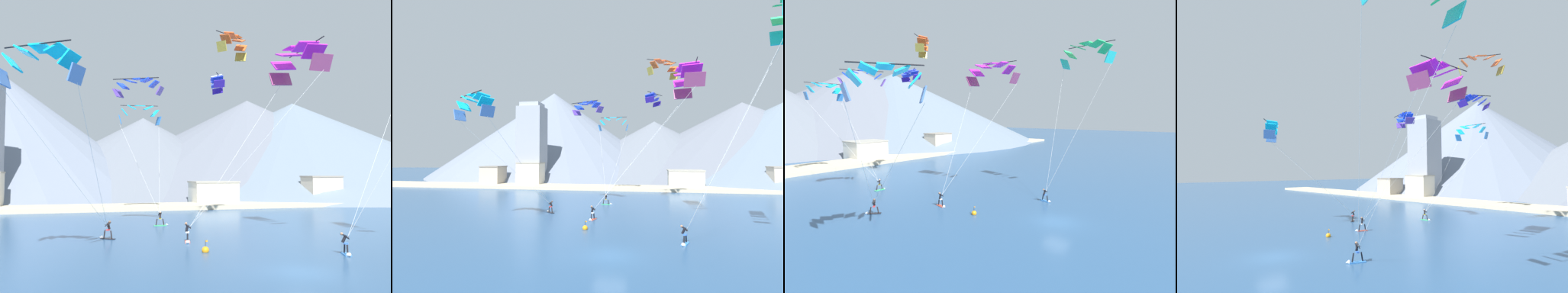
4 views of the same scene
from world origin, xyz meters
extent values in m
plane|color=navy|center=(0.00, 0.00, 0.00)|extent=(400.00, 400.00, 0.00)
cube|color=black|center=(-10.11, 16.93, 0.04)|extent=(1.34, 1.32, 0.07)
cylinder|color=black|center=(-9.82, 16.66, 0.43)|extent=(0.26, 0.25, 0.73)
cylinder|color=black|center=(-10.39, 17.21, 0.43)|extent=(0.26, 0.25, 0.73)
cube|color=red|center=(-10.11, 16.93, 0.83)|extent=(0.38, 0.38, 0.12)
cylinder|color=black|center=(-10.04, 17.01, 1.16)|extent=(0.44, 0.45, 0.62)
cylinder|color=black|center=(-10.02, 16.85, 1.33)|extent=(0.42, 0.43, 0.40)
cylinder|color=black|center=(-10.19, 17.01, 1.33)|extent=(0.42, 0.43, 0.40)
cylinder|color=black|center=(-10.23, 16.80, 1.30)|extent=(0.40, 0.38, 0.03)
sphere|color=brown|center=(-9.94, 17.11, 1.53)|extent=(0.22, 0.22, 0.22)
cone|color=white|center=(-10.73, 17.54, 0.10)|extent=(0.47, 0.47, 0.36)
cube|color=#337FDB|center=(6.15, 4.35, 0.04)|extent=(0.89, 1.50, 0.07)
cylinder|color=black|center=(6.28, 4.72, 0.43)|extent=(0.19, 0.27, 0.72)
cylinder|color=black|center=(6.02, 3.97, 0.43)|extent=(0.19, 0.27, 0.72)
cube|color=blue|center=(6.15, 4.35, 0.82)|extent=(0.36, 0.32, 0.12)
cylinder|color=black|center=(6.04, 4.39, 1.15)|extent=(0.49, 0.35, 0.61)
cylinder|color=black|center=(6.18, 4.46, 1.32)|extent=(0.52, 0.25, 0.40)
cylinder|color=black|center=(6.10, 4.24, 1.32)|extent=(0.52, 0.25, 0.40)
cylinder|color=black|center=(6.31, 4.29, 1.29)|extent=(0.20, 0.50, 0.03)
sphere|color=#9E7051|center=(5.88, 4.44, 1.51)|extent=(0.22, 0.22, 0.22)
cone|color=white|center=(5.86, 3.53, 0.10)|extent=(0.44, 0.40, 0.36)
cube|color=#33B266|center=(-3.55, 25.83, 0.04)|extent=(1.45, 0.46, 0.07)
cylinder|color=black|center=(-3.95, 25.82, 0.43)|extent=(0.24, 0.12, 0.73)
cylinder|color=black|center=(-3.16, 25.84, 0.43)|extent=(0.24, 0.12, 0.73)
cube|color=yellow|center=(-3.55, 25.83, 0.83)|extent=(0.24, 0.31, 0.12)
cylinder|color=black|center=(-3.55, 25.78, 1.16)|extent=(0.22, 0.34, 0.61)
cylinder|color=black|center=(-3.67, 25.87, 1.33)|extent=(0.09, 0.53, 0.40)
cylinder|color=black|center=(-3.44, 25.88, 1.33)|extent=(0.09, 0.53, 0.40)
cylinder|color=black|center=(-3.56, 26.06, 1.31)|extent=(0.52, 0.04, 0.03)
sphere|color=tan|center=(-3.55, 25.69, 1.56)|extent=(0.22, 0.22, 0.22)
cone|color=white|center=(-2.68, 25.85, 0.10)|extent=(0.31, 0.37, 0.36)
cube|color=#E54C33|center=(-3.57, 13.20, 0.04)|extent=(0.76, 1.50, 0.07)
cylinder|color=black|center=(-3.48, 13.59, 0.44)|extent=(0.18, 0.27, 0.75)
cylinder|color=black|center=(-3.66, 12.82, 0.44)|extent=(0.18, 0.27, 0.75)
cube|color=white|center=(-3.57, 13.20, 0.85)|extent=(0.36, 0.31, 0.12)
cylinder|color=black|center=(-3.62, 13.22, 1.19)|extent=(0.38, 0.29, 0.63)
cylinder|color=black|center=(-3.49, 13.31, 1.37)|extent=(0.55, 0.21, 0.41)
cylinder|color=black|center=(-3.55, 13.07, 1.37)|extent=(0.55, 0.21, 0.41)
cylinder|color=black|center=(-3.35, 13.15, 1.34)|extent=(0.15, 0.51, 0.03)
sphere|color=#9E7051|center=(-3.70, 13.23, 1.60)|extent=(0.23, 0.23, 0.23)
cone|color=white|center=(-3.77, 12.36, 0.10)|extent=(0.42, 0.38, 0.36)
cube|color=#4672BC|center=(-13.15, 5.06, 12.37)|extent=(1.24, 1.43, 1.26)
cube|color=#0BCAEE|center=(-13.59, 5.45, 13.38)|extent=(1.58, 1.64, 1.13)
cube|color=#0BCAEE|center=(-14.39, 5.97, 14.07)|extent=(1.76, 1.79, 0.80)
cube|color=#0BCAEE|center=(-15.39, 6.52, 14.31)|extent=(1.75, 1.85, 0.33)
cube|color=#0BCAEE|center=(-16.43, 7.00, 14.07)|extent=(1.62, 1.84, 0.80)
cube|color=#0BCAEE|center=(-17.32, 7.34, 13.38)|extent=(1.32, 1.75, 1.13)
cube|color=#4672BC|center=(-17.89, 7.47, 12.37)|extent=(0.91, 1.58, 1.26)
cylinder|color=black|center=(-15.69, 5.94, 14.41)|extent=(4.37, 3.11, 0.10)
cylinder|color=silver|center=(-11.66, 10.88, 6.55)|extent=(2.88, 11.89, 10.51)
cylinder|color=silver|center=(-14.13, 12.13, 6.55)|extent=(7.83, 9.39, 10.51)
cylinder|color=silver|center=(10.53, 5.14, 9.41)|extent=(8.50, 1.72, 16.25)
cube|color=#2869B4|center=(-6.70, 40.86, 14.01)|extent=(0.67, 1.53, 1.38)
cube|color=#0EBDE8|center=(-6.10, 40.69, 15.13)|extent=(1.11, 1.54, 1.25)
cube|color=#0EBDE8|center=(-5.08, 40.59, 15.90)|extent=(1.33, 1.54, 0.88)
cube|color=#0EBDE8|center=(-3.82, 40.57, 16.18)|extent=(1.36, 1.54, 0.35)
cube|color=#0EBDE8|center=(-2.57, 40.64, 15.90)|extent=(1.39, 1.54, 0.88)
cube|color=#0EBDE8|center=(-1.55, 40.78, 15.13)|extent=(1.16, 1.53, 1.25)
cube|color=#2869B4|center=(-0.96, 40.96, 14.01)|extent=(0.72, 1.52, 1.38)
cylinder|color=black|center=(-3.83, 41.25, 16.28)|extent=(5.61, 0.88, 0.10)
cylinder|color=silver|center=(-5.18, 33.50, 7.34)|extent=(3.27, 14.93, 12.09)
cylinder|color=silver|center=(-2.21, 33.56, 7.34)|extent=(2.73, 15.04, 12.09)
cube|color=#9B3B6C|center=(7.67, 17.45, 15.94)|extent=(2.30, 0.89, 1.58)
cube|color=#E81CE1|center=(7.57, 16.56, 17.16)|extent=(2.32, 1.28, 1.35)
cube|color=#E81CE1|center=(7.55, 15.29, 17.96)|extent=(2.34, 1.52, 0.93)
cube|color=#E81CE1|center=(7.60, 13.81, 18.24)|extent=(2.34, 1.69, 0.38)
cube|color=#E81CE1|center=(7.71, 12.33, 17.96)|extent=(2.33, 1.72, 0.93)
cube|color=#E81CE1|center=(7.87, 11.07, 17.16)|extent=(2.31, 1.52, 1.35)
cube|color=#9B3B6C|center=(8.06, 10.19, 15.94)|extent=(2.28, 1.13, 1.58)
cylinder|color=black|center=(8.60, 13.86, 18.36)|extent=(0.56, 7.38, 0.10)
cylinder|color=silver|center=(2.19, 15.43, 8.29)|extent=(11.12, 4.59, 13.91)
cylinder|color=silver|center=(2.40, 11.55, 8.29)|extent=(11.53, 3.24, 13.91)
cube|color=#361DA0|center=(4.82, 29.80, 16.86)|extent=(1.40, 1.23, 1.03)
cube|color=#243BF0|center=(4.49, 29.28, 17.49)|extent=(1.48, 1.34, 0.95)
cube|color=#243BF0|center=(4.17, 28.56, 17.91)|extent=(1.54, 1.35, 0.75)
cube|color=#243BF0|center=(3.89, 27.73, 18.05)|extent=(1.58, 1.27, 0.47)
cube|color=#243BF0|center=(3.68, 26.87, 17.91)|extent=(1.59, 1.15, 0.75)
cube|color=#243BF0|center=(3.57, 26.09, 17.49)|extent=(1.56, 0.94, 0.95)
cube|color=#361DA0|center=(3.57, 25.47, 16.86)|extent=(1.51, 0.66, 1.03)
cylinder|color=black|center=(4.47, 27.56, 18.21)|extent=(2.50, 4.06, 0.10)
cube|color=#613DA8|center=(-4.14, 23.24, 15.15)|extent=(1.21, 1.66, 1.07)
cube|color=blue|center=(-4.75, 23.52, 15.93)|extent=(1.46, 1.77, 0.91)
cube|color=blue|center=(-5.53, 23.94, 16.44)|extent=(1.63, 1.82, 0.64)
cube|color=blue|center=(-6.39, 24.47, 16.62)|extent=(1.70, 1.83, 0.29)
cube|color=blue|center=(-7.23, 25.03, 16.44)|extent=(1.71, 1.78, 0.64)
cube|color=blue|center=(-7.95, 25.56, 15.93)|extent=(1.63, 1.68, 0.91)
cube|color=#613DA8|center=(-8.46, 25.99, 15.15)|extent=(1.45, 1.52, 1.07)
cylinder|color=black|center=(-6.75, 23.91, 16.54)|extent=(4.80, 2.40, 0.10)
cube|color=#AD9535|center=(3.66, 24.76, 21.27)|extent=(1.08, 1.54, 1.34)
cube|color=#EC571F|center=(4.27, 24.99, 22.28)|extent=(1.44, 1.79, 1.25)
cube|color=#EC571F|center=(5.10, 25.54, 22.97)|extent=(1.72, 1.89, 0.95)
cube|color=#EC571F|center=(5.99, 26.31, 23.22)|extent=(1.87, 1.88, 0.48)
cube|color=#EC571F|center=(6.80, 27.18, 22.97)|extent=(1.89, 1.73, 0.95)
cube|color=#EC571F|center=(7.37, 27.99, 22.28)|extent=(1.78, 1.46, 1.25)
cube|color=#AD9535|center=(7.62, 28.60, 21.27)|extent=(1.53, 1.11, 1.34)
cylinder|color=black|center=(5.57, 26.75, 23.38)|extent=(4.82, 2.76, 0.10)
sphere|color=orange|center=(-3.50, 8.09, 0.15)|extent=(0.56, 0.56, 0.56)
cylinder|color=black|center=(-3.50, 8.09, 0.65)|extent=(0.04, 0.04, 0.44)
cube|color=orange|center=(-3.41, 8.09, 0.83)|extent=(0.18, 0.01, 0.12)
cube|color=#BCAD8E|center=(0.00, 50.94, 0.35)|extent=(180.00, 10.00, 0.70)
cube|color=silver|center=(12.62, 55.82, 2.17)|extent=(8.29, 6.39, 4.35)
cube|color=#99958B|center=(12.62, 55.82, 4.50)|extent=(8.62, 6.64, 0.30)
cube|color=beige|center=(34.23, 52.80, 2.67)|extent=(6.62, 4.80, 5.34)
cube|color=gray|center=(34.23, 52.80, 5.49)|extent=(6.88, 4.99, 0.30)
cone|color=slate|center=(54.84, 102.59, 14.49)|extent=(123.70, 123.70, 28.97)
cone|color=slate|center=(6.62, 105.25, 11.42)|extent=(84.97, 84.97, 22.84)
cone|color=slate|center=(41.88, 109.50, 15.22)|extent=(120.55, 120.55, 30.44)
camera|label=1|loc=(-13.21, -23.80, 5.86)|focal=40.00mm
camera|label=2|loc=(2.76, -23.64, 7.48)|focal=28.00mm
camera|label=3|loc=(-28.56, -12.50, 10.84)|focal=28.00mm
camera|label=4|loc=(25.83, -12.04, 7.45)|focal=28.00mm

